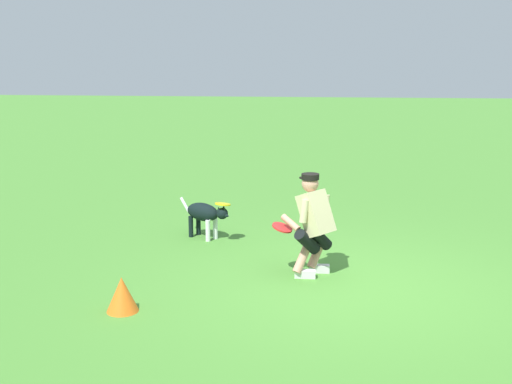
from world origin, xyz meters
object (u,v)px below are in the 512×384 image
at_px(person, 313,222).
at_px(frisbee_held, 282,228).
at_px(dog, 205,214).
at_px(training_cone, 122,294).
at_px(frisbee_flying, 223,204).

height_order(person, frisbee_held, person).
relative_size(person, dog, 1.49).
height_order(dog, training_cone, dog).
relative_size(frisbee_flying, frisbee_held, 0.88).
relative_size(person, frisbee_flying, 5.63).
bearing_deg(frisbee_flying, training_cone, 74.67).
relative_size(dog, frisbee_held, 3.30).
distance_m(person, frisbee_held, 0.40).
xyz_separation_m(person, training_cone, (2.05, 1.36, -0.50)).
height_order(frisbee_flying, training_cone, frisbee_flying).
bearing_deg(frisbee_held, dog, -50.28).
xyz_separation_m(dog, frisbee_flying, (-0.29, 0.19, 0.20)).
distance_m(frisbee_held, training_cone, 2.19).
distance_m(dog, frisbee_held, 1.94).
relative_size(frisbee_flying, training_cone, 0.59).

